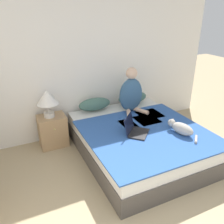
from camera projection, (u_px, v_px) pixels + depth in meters
wall_back at (78, 63)px, 3.88m from camera, size 5.11×0.05×2.55m
bed at (139, 141)px, 3.62m from camera, size 1.71×2.03×0.48m
pillow_near at (95, 104)px, 4.05m from camera, size 0.57×0.24×0.21m
pillow_far at (133, 98)px, 4.34m from camera, size 0.57×0.24×0.21m
person_sitting at (131, 93)px, 3.94m from camera, size 0.41×0.41×0.75m
cat_tabby at (181, 128)px, 3.31m from camera, size 0.25×0.53×0.17m
laptop_open at (135, 130)px, 3.32m from camera, size 0.44×0.44×0.25m
nightstand at (53, 131)px, 3.87m from camera, size 0.43×0.37×0.52m
table_lamp at (47, 99)px, 3.62m from camera, size 0.33×0.33×0.44m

